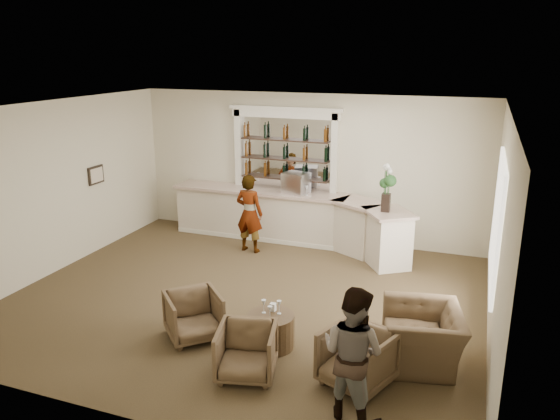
% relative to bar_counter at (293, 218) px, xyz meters
% --- Properties ---
extents(ground, '(8.00, 8.00, 0.00)m').
position_rel_bar_counter_xyz_m(ground, '(0.16, -3.00, -0.57)').
color(ground, brown).
rests_on(ground, ground).
extents(room_shell, '(8.04, 7.02, 3.32)m').
position_rel_bar_counter_xyz_m(room_shell, '(0.33, -2.29, 1.77)').
color(room_shell, beige).
rests_on(room_shell, ground).
extents(bar_counter, '(5.72, 1.80, 1.14)m').
position_rel_bar_counter_xyz_m(bar_counter, '(0.00, 0.00, 0.00)').
color(bar_counter, white).
rests_on(bar_counter, ground).
extents(back_bar_alcove, '(2.64, 0.25, 3.00)m').
position_rel_bar_counter_xyz_m(back_bar_alcove, '(-0.34, 0.41, 1.46)').
color(back_bar_alcove, white).
rests_on(back_bar_alcove, ground).
extents(cocktail_table, '(0.69, 0.69, 0.50)m').
position_rel_bar_counter_xyz_m(cocktail_table, '(1.17, -4.37, -0.32)').
color(cocktail_table, '#4A3520').
rests_on(cocktail_table, ground).
extents(sommelier, '(0.66, 0.47, 1.70)m').
position_rel_bar_counter_xyz_m(sommelier, '(-0.70, -0.82, 0.27)').
color(sommelier, gray).
rests_on(sommelier, ground).
extents(guest, '(0.97, 0.86, 1.65)m').
position_rel_bar_counter_xyz_m(guest, '(2.63, -5.51, 0.25)').
color(guest, gray).
rests_on(guest, ground).
extents(armchair_left, '(1.11, 1.11, 0.72)m').
position_rel_bar_counter_xyz_m(armchair_left, '(-0.01, -4.54, -0.21)').
color(armchair_left, brown).
rests_on(armchair_left, ground).
extents(armchair_center, '(0.92, 0.94, 0.71)m').
position_rel_bar_counter_xyz_m(armchair_center, '(1.14, -5.18, -0.22)').
color(armchair_center, brown).
rests_on(armchair_center, ground).
extents(armchair_right, '(1.06, 1.07, 0.76)m').
position_rel_bar_counter_xyz_m(armchair_right, '(2.56, -4.87, -0.20)').
color(armchair_right, brown).
rests_on(armchair_right, ground).
extents(armchair_far, '(1.28, 1.39, 0.78)m').
position_rel_bar_counter_xyz_m(armchair_far, '(3.29, -4.02, -0.19)').
color(armchair_far, brown).
rests_on(armchair_far, ground).
extents(espresso_machine, '(0.61, 0.55, 0.46)m').
position_rel_bar_counter_xyz_m(espresso_machine, '(0.04, 0.10, 0.80)').
color(espresso_machine, silver).
rests_on(espresso_machine, bar_counter).
extents(flower_vase, '(0.25, 0.25, 0.95)m').
position_rel_bar_counter_xyz_m(flower_vase, '(2.15, -0.65, 1.10)').
color(flower_vase, black).
rests_on(flower_vase, bar_counter).
extents(wine_glass_bar_left, '(0.07, 0.07, 0.21)m').
position_rel_bar_counter_xyz_m(wine_glass_bar_left, '(-1.20, 0.06, 0.67)').
color(wine_glass_bar_left, white).
rests_on(wine_glass_bar_left, bar_counter).
extents(wine_glass_bar_right, '(0.07, 0.07, 0.21)m').
position_rel_bar_counter_xyz_m(wine_glass_bar_right, '(0.32, -0.01, 0.67)').
color(wine_glass_bar_right, white).
rests_on(wine_glass_bar_right, bar_counter).
extents(wine_glass_tbl_a, '(0.07, 0.07, 0.21)m').
position_rel_bar_counter_xyz_m(wine_glass_tbl_a, '(1.05, -4.34, 0.03)').
color(wine_glass_tbl_a, white).
rests_on(wine_glass_tbl_a, cocktail_table).
extents(wine_glass_tbl_b, '(0.07, 0.07, 0.21)m').
position_rel_bar_counter_xyz_m(wine_glass_tbl_b, '(1.27, -4.29, 0.03)').
color(wine_glass_tbl_b, white).
rests_on(wine_glass_tbl_b, cocktail_table).
extents(wine_glass_tbl_c, '(0.07, 0.07, 0.21)m').
position_rel_bar_counter_xyz_m(wine_glass_tbl_c, '(1.21, -4.50, 0.03)').
color(wine_glass_tbl_c, white).
rests_on(wine_glass_tbl_c, cocktail_table).
extents(napkin_holder, '(0.08, 0.08, 0.12)m').
position_rel_bar_counter_xyz_m(napkin_holder, '(1.15, -4.23, -0.01)').
color(napkin_holder, silver).
rests_on(napkin_holder, cocktail_table).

